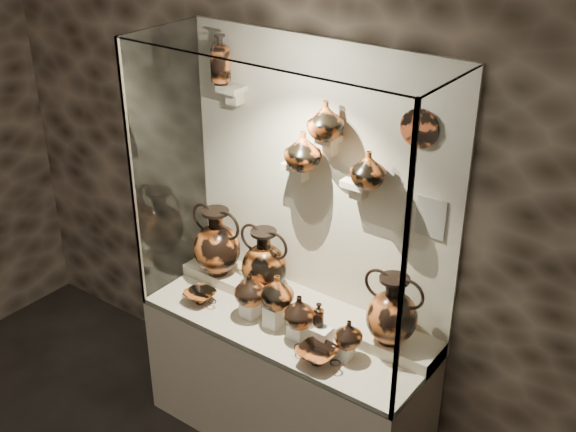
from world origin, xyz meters
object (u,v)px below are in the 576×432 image
object	(u,v)px
jug_a	(250,289)
lekythos_small	(319,313)
amphora_mid	(264,261)
amphora_right	(392,309)
kylix_right	(317,354)
jug_c	(299,311)
kylix_left	(200,296)
jug_e	(349,333)
ovoid_vase_a	(303,150)
lekythos_tall	(221,57)
ovoid_vase_b	(326,120)
ovoid_vase_c	(368,169)
jug_b	(277,291)
amphora_left	(217,241)

from	to	relation	value
jug_a	lekythos_small	distance (m)	0.45
amphora_mid	jug_a	distance (m)	0.21
amphora_right	kylix_right	size ratio (longest dim) A/B	1.49
jug_a	jug_c	size ratio (longest dim) A/B	1.01
kylix_left	lekythos_small	bearing A→B (deg)	-11.41
kylix_left	jug_e	bearing A→B (deg)	-13.37
kylix_right	ovoid_vase_a	world-z (taller)	ovoid_vase_a
lekythos_tall	ovoid_vase_b	bearing A→B (deg)	-4.93
jug_e	lekythos_tall	size ratio (longest dim) A/B	0.51
amphora_mid	ovoid_vase_a	size ratio (longest dim) A/B	1.91
ovoid_vase_c	amphora_right	bearing A→B (deg)	4.02
amphora_mid	kylix_left	world-z (taller)	amphora_mid
ovoid_vase_b	jug_e	bearing A→B (deg)	-57.09
amphora_mid	lekythos_small	world-z (taller)	amphora_mid
lekythos_tall	jug_b	bearing A→B (deg)	-26.58
kylix_right	lekythos_small	bearing A→B (deg)	143.98
amphora_mid	lekythos_tall	bearing A→B (deg)	174.38
jug_b	ovoid_vase_c	bearing A→B (deg)	47.17
kylix_left	amphora_left	bearing A→B (deg)	87.47
amphora_left	jug_c	world-z (taller)	amphora_left
jug_b	jug_e	xyz separation A→B (m)	(0.48, -0.01, -0.07)
lekythos_tall	ovoid_vase_c	bearing A→B (deg)	-3.94
jug_a	kylix_right	bearing A→B (deg)	4.06
jug_c	ovoid_vase_b	size ratio (longest dim) A/B	0.94
lekythos_small	kylix_right	distance (m)	0.22
lekythos_small	ovoid_vase_a	bearing A→B (deg)	153.40
jug_b	lekythos_tall	world-z (taller)	lekythos_tall
amphora_right	ovoid_vase_a	xyz separation A→B (m)	(-0.62, 0.06, 0.72)
amphora_right	ovoid_vase_b	xyz separation A→B (m)	(-0.48, 0.06, 0.92)
amphora_right	ovoid_vase_b	distance (m)	1.04
jug_a	lekythos_tall	size ratio (longest dim) A/B	0.62
lekythos_small	ovoid_vase_b	bearing A→B (deg)	134.22
amphora_left	lekythos_small	xyz separation A→B (m)	(0.85, -0.15, -0.09)
jug_c	kylix_left	xyz separation A→B (m)	(-0.68, -0.06, -0.14)
jug_c	kylix_right	xyz separation A→B (m)	(0.20, -0.11, -0.13)
jug_a	ovoid_vase_c	xyz separation A→B (m)	(0.57, 0.26, 0.79)
jug_b	kylix_right	xyz separation A→B (m)	(0.37, -0.14, -0.17)
lekythos_small	ovoid_vase_a	distance (m)	0.87
amphora_left	kylix_right	bearing A→B (deg)	6.47
ovoid_vase_a	ovoid_vase_b	xyz separation A→B (m)	(0.13, 0.00, 0.20)
amphora_right	ovoid_vase_b	world-z (taller)	ovoid_vase_b
jug_e	ovoid_vase_c	size ratio (longest dim) A/B	0.82
amphora_mid	amphora_right	xyz separation A→B (m)	(0.84, -0.00, 0.00)
jug_a	ovoid_vase_b	size ratio (longest dim) A/B	0.95
ovoid_vase_b	ovoid_vase_c	bearing A→B (deg)	-20.38
amphora_right	jug_c	xyz separation A→B (m)	(-0.45, -0.19, -0.09)
jug_b	ovoid_vase_a	xyz separation A→B (m)	(0.01, 0.22, 0.76)
amphora_left	lekythos_tall	bearing A→B (deg)	117.41
amphora_left	ovoid_vase_b	size ratio (longest dim) A/B	2.16
jug_e	lekythos_small	world-z (taller)	lekythos_small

